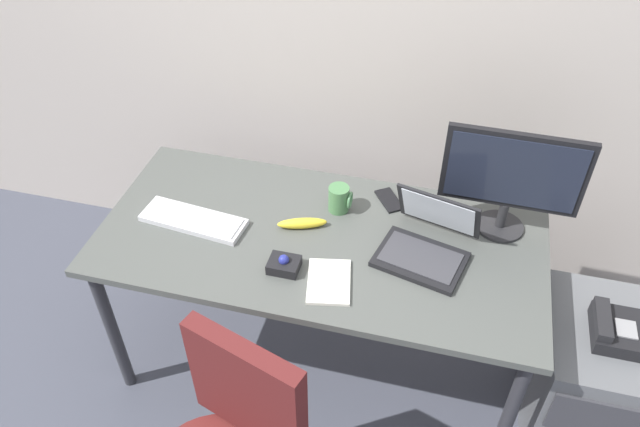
% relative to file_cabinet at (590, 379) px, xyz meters
% --- Properties ---
extents(ground_plane, '(8.00, 8.00, 0.00)m').
position_rel_file_cabinet_xyz_m(ground_plane, '(-1.09, 0.05, -0.29)').
color(ground_plane, '#444754').
extents(desk, '(1.68, 0.79, 0.75)m').
position_rel_file_cabinet_xyz_m(desk, '(-1.09, 0.05, 0.39)').
color(desk, '#4B4F4B').
rests_on(desk, ground).
extents(file_cabinet, '(0.42, 0.53, 0.59)m').
position_rel_file_cabinet_xyz_m(file_cabinet, '(0.00, 0.00, 0.00)').
color(file_cabinet, '#5D5F63').
rests_on(file_cabinet, ground).
extents(desk_phone, '(0.17, 0.20, 0.09)m').
position_rel_file_cabinet_xyz_m(desk_phone, '(-0.01, -0.02, 0.33)').
color(desk_phone, black).
rests_on(desk_phone, file_cabinet).
extents(monitor_main, '(0.50, 0.18, 0.43)m').
position_rel_file_cabinet_xyz_m(monitor_main, '(-0.44, 0.27, 0.71)').
color(monitor_main, '#262628').
rests_on(monitor_main, desk).
extents(keyboard, '(0.42, 0.18, 0.03)m').
position_rel_file_cabinet_xyz_m(keyboard, '(-1.59, 0.01, 0.47)').
color(keyboard, silver).
rests_on(keyboard, desk).
extents(laptop, '(0.38, 0.38, 0.22)m').
position_rel_file_cabinet_xyz_m(laptop, '(-0.70, 0.07, 0.51)').
color(laptop, black).
rests_on(laptop, desk).
extents(trackball_mouse, '(0.11, 0.09, 0.07)m').
position_rel_file_cabinet_xyz_m(trackball_mouse, '(-1.18, -0.14, 0.48)').
color(trackball_mouse, black).
rests_on(trackball_mouse, desk).
extents(coffee_mug, '(0.09, 0.08, 0.11)m').
position_rel_file_cabinet_xyz_m(coffee_mug, '(-1.06, 0.22, 0.51)').
color(coffee_mug, '#4A7D4A').
rests_on(coffee_mug, desk).
extents(paper_notepad, '(0.19, 0.23, 0.01)m').
position_rel_file_cabinet_xyz_m(paper_notepad, '(-1.01, -0.17, 0.46)').
color(paper_notepad, white).
rests_on(paper_notepad, desk).
extents(cell_phone, '(0.14, 0.16, 0.01)m').
position_rel_file_cabinet_xyz_m(cell_phone, '(-0.88, 0.32, 0.46)').
color(cell_phone, black).
rests_on(cell_phone, desk).
extents(banana, '(0.19, 0.10, 0.04)m').
position_rel_file_cabinet_xyz_m(banana, '(-1.17, 0.08, 0.48)').
color(banana, yellow).
rests_on(banana, desk).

